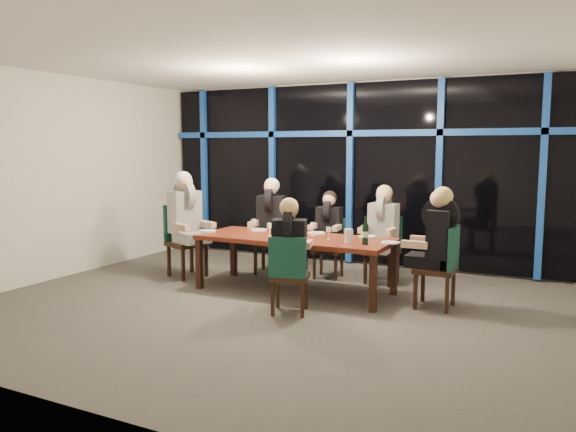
{
  "coord_description": "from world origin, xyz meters",
  "views": [
    {
      "loc": [
        3.23,
        -5.85,
        1.94
      ],
      "look_at": [
        0.0,
        0.6,
        1.05
      ],
      "focal_mm": 35.0,
      "sensor_mm": 36.0,
      "label": 1
    }
  ],
  "objects": [
    {
      "name": "wine_glass_a",
      "position": [
        -0.32,
        0.69,
        0.88
      ],
      "size": [
        0.07,
        0.07,
        0.18
      ],
      "color": "silver",
      "rests_on": "dining_table"
    },
    {
      "name": "chair_far_left",
      "position": [
        -0.83,
        1.73,
        0.56
      ],
      "size": [
        0.54,
        0.54,
        1.0
      ],
      "rotation": [
        0.0,
        0.0,
        0.18
      ],
      "color": "black",
      "rests_on": "ground"
    },
    {
      "name": "wine_glass_d",
      "position": [
        -0.73,
        0.97,
        0.88
      ],
      "size": [
        0.07,
        0.07,
        0.17
      ],
      "color": "silver",
      "rests_on": "dining_table"
    },
    {
      "name": "window_wall",
      "position": [
        0.01,
        2.93,
        1.55
      ],
      "size": [
        6.86,
        0.43,
        2.94
      ],
      "color": "black",
      "rests_on": "ground"
    },
    {
      "name": "water_pitcher",
      "position": [
        0.82,
        0.66,
        0.84
      ],
      "size": [
        0.11,
        0.1,
        0.18
      ],
      "rotation": [
        0.0,
        0.0,
        -0.16
      ],
      "color": "silver",
      "rests_on": "dining_table"
    },
    {
      "name": "chair_end_left",
      "position": [
        -1.92,
        0.92,
        0.6
      ],
      "size": [
        0.65,
        0.65,
        1.08
      ],
      "rotation": [
        0.0,
        0.0,
        1.2
      ],
      "color": "black",
      "rests_on": "ground"
    },
    {
      "name": "wine_glass_b",
      "position": [
        0.17,
        1.01,
        0.88
      ],
      "size": [
        0.07,
        0.07,
        0.18
      ],
      "color": "silver",
      "rests_on": "dining_table"
    },
    {
      "name": "plate_end_left",
      "position": [
        -1.28,
        0.68,
        0.76
      ],
      "size": [
        0.24,
        0.24,
        0.01
      ],
      "primitive_type": "cylinder",
      "color": "white",
      "rests_on": "dining_table"
    },
    {
      "name": "room",
      "position": [
        0.0,
        0.0,
        2.02
      ],
      "size": [
        7.04,
        7.0,
        3.02
      ],
      "color": "#514D48",
      "rests_on": "ground"
    },
    {
      "name": "diner_far_mid",
      "position": [
        0.09,
        1.75,
        0.85
      ],
      "size": [
        0.46,
        0.57,
        0.86
      ],
      "rotation": [
        0.0,
        0.0,
        0.09
      ],
      "color": "black",
      "rests_on": "ground"
    },
    {
      "name": "plate_end_right",
      "position": [
        1.28,
        0.88,
        0.76
      ],
      "size": [
        0.24,
        0.24,
        0.01
      ],
      "primitive_type": "cylinder",
      "color": "white",
      "rests_on": "dining_table"
    },
    {
      "name": "wine_glass_e",
      "position": [
        0.88,
        1.04,
        0.88
      ],
      "size": [
        0.07,
        0.07,
        0.18
      ],
      "color": "silver",
      "rests_on": "dining_table"
    },
    {
      "name": "diner_end_left",
      "position": [
        -1.84,
        0.88,
        1.03
      ],
      "size": [
        0.74,
        0.66,
        1.05
      ],
      "rotation": [
        0.0,
        0.0,
        1.2
      ],
      "color": "black",
      "rests_on": "ground"
    },
    {
      "name": "plate_near_mid",
      "position": [
        0.2,
        0.44,
        0.76
      ],
      "size": [
        0.24,
        0.24,
        0.01
      ],
      "primitive_type": "cylinder",
      "color": "white",
      "rests_on": "dining_table"
    },
    {
      "name": "chair_near_mid",
      "position": [
        0.4,
        -0.18,
        0.52
      ],
      "size": [
        0.54,
        0.54,
        0.93
      ],
      "rotation": [
        0.0,
        0.0,
        3.45
      ],
      "color": "black",
      "rests_on": "ground"
    },
    {
      "name": "wine_glass_c",
      "position": [
        0.48,
        0.81,
        0.86
      ],
      "size": [
        0.06,
        0.06,
        0.16
      ],
      "color": "silver",
      "rests_on": "dining_table"
    },
    {
      "name": "wine_bottle",
      "position": [
        1.04,
        0.63,
        0.89
      ],
      "size": [
        0.08,
        0.08,
        0.35
      ],
      "rotation": [
        0.0,
        0.0,
        0.16
      ],
      "color": "black",
      "rests_on": "dining_table"
    },
    {
      "name": "plate_far_right",
      "position": [
        0.88,
        1.22,
        0.76
      ],
      "size": [
        0.24,
        0.24,
        0.01
      ],
      "primitive_type": "cylinder",
      "color": "white",
      "rests_on": "dining_table"
    },
    {
      "name": "chair_end_right",
      "position": [
        1.94,
        0.87,
        0.56
      ],
      "size": [
        0.47,
        0.47,
        1.0
      ],
      "rotation": [
        0.0,
        0.0,
        4.7
      ],
      "color": "black",
      "rests_on": "ground"
    },
    {
      "name": "chair_far_mid",
      "position": [
        0.09,
        1.83,
        0.49
      ],
      "size": [
        0.45,
        0.45,
        0.88
      ],
      "rotation": [
        0.0,
        0.0,
        0.09
      ],
      "color": "black",
      "rests_on": "ground"
    },
    {
      "name": "diner_far_right",
      "position": [
        0.91,
        1.78,
        0.92
      ],
      "size": [
        0.49,
        0.61,
        0.93
      ],
      "rotation": [
        0.0,
        0.0,
        -0.05
      ],
      "color": "black",
      "rests_on": "ground"
    },
    {
      "name": "diner_far_left",
      "position": [
        -0.81,
        1.64,
        0.96
      ],
      "size": [
        0.54,
        0.66,
        0.98
      ],
      "rotation": [
        0.0,
        0.0,
        0.18
      ],
      "color": "black",
      "rests_on": "ground"
    },
    {
      "name": "plate_far_mid",
      "position": [
        0.15,
        1.19,
        0.76
      ],
      "size": [
        0.24,
        0.24,
        0.01
      ],
      "primitive_type": "cylinder",
      "color": "white",
      "rests_on": "dining_table"
    },
    {
      "name": "tea_light",
      "position": [
        -0.02,
        0.54,
        0.76
      ],
      "size": [
        0.05,
        0.05,
        0.03
      ],
      "primitive_type": "cylinder",
      "color": "#FCA14B",
      "rests_on": "dining_table"
    },
    {
      "name": "dining_table",
      "position": [
        0.0,
        0.8,
        0.68
      ],
      "size": [
        2.6,
        1.0,
        0.75
      ],
      "color": "maroon",
      "rests_on": "ground"
    },
    {
      "name": "diner_end_right",
      "position": [
        1.85,
        0.87,
        0.96
      ],
      "size": [
        0.62,
        0.5,
        0.98
      ],
      "rotation": [
        0.0,
        0.0,
        4.7
      ],
      "color": "black",
      "rests_on": "ground"
    },
    {
      "name": "chair_far_right",
      "position": [
        0.91,
        1.86,
        0.54
      ],
      "size": [
        0.47,
        0.47,
        0.96
      ],
      "rotation": [
        0.0,
        0.0,
        -0.05
      ],
      "color": "black",
      "rests_on": "ground"
    },
    {
      "name": "diner_near_mid",
      "position": [
        0.37,
        -0.1,
        0.89
      ],
      "size": [
        0.55,
        0.63,
        0.9
      ],
      "rotation": [
        0.0,
        0.0,
        3.45
      ],
      "color": "black",
      "rests_on": "ground"
    },
    {
      "name": "plate_far_left",
      "position": [
        -0.71,
        1.09,
        0.76
      ],
      "size": [
        0.24,
        0.24,
        0.01
      ],
      "primitive_type": "cylinder",
      "color": "white",
      "rests_on": "dining_table"
    }
  ]
}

